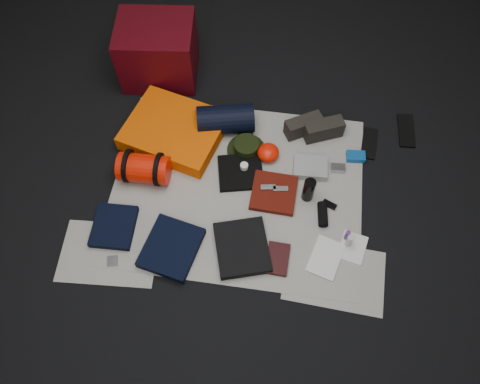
# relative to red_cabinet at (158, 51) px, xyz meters

# --- Properties ---
(floor) EXTENTS (4.50, 4.50, 0.02)m
(floor) POSITION_rel_red_cabinet_xyz_m (0.70, -0.90, -0.23)
(floor) COLOR black
(floor) RESTS_ON ground
(newspaper_mat) EXTENTS (1.60, 1.30, 0.01)m
(newspaper_mat) POSITION_rel_red_cabinet_xyz_m (0.70, -0.90, -0.22)
(newspaper_mat) COLOR beige
(newspaper_mat) RESTS_ON floor
(newspaper_sheet_front_left) EXTENTS (0.61, 0.44, 0.00)m
(newspaper_sheet_front_left) POSITION_rel_red_cabinet_xyz_m (-0.00, -1.45, -0.22)
(newspaper_sheet_front_left) COLOR beige
(newspaper_sheet_front_left) RESTS_ON floor
(newspaper_sheet_front_right) EXTENTS (0.60, 0.43, 0.00)m
(newspaper_sheet_front_right) POSITION_rel_red_cabinet_xyz_m (1.35, -1.40, -0.22)
(newspaper_sheet_front_right) COLOR beige
(newspaper_sheet_front_right) RESTS_ON floor
(red_cabinet) EXTENTS (0.57, 0.49, 0.44)m
(red_cabinet) POSITION_rel_red_cabinet_xyz_m (0.00, 0.00, 0.00)
(red_cabinet) COLOR #45050C
(red_cabinet) RESTS_ON floor
(sleeping_pad) EXTENTS (0.73, 0.65, 0.11)m
(sleeping_pad) POSITION_rel_red_cabinet_xyz_m (0.22, -0.55, -0.16)
(sleeping_pad) COLOR #F85902
(sleeping_pad) RESTS_ON newspaper_mat
(stuff_sack) EXTENTS (0.32, 0.19, 0.19)m
(stuff_sack) POSITION_rel_red_cabinet_xyz_m (0.10, -0.90, -0.12)
(stuff_sack) COLOR red
(stuff_sack) RESTS_ON newspaper_mat
(sack_strap_left) EXTENTS (0.02, 0.22, 0.22)m
(sack_strap_left) POSITION_rel_red_cabinet_xyz_m (-0.00, -0.90, -0.10)
(sack_strap_left) COLOR black
(sack_strap_left) RESTS_ON newspaper_mat
(sack_strap_right) EXTENTS (0.02, 0.22, 0.22)m
(sack_strap_right) POSITION_rel_red_cabinet_xyz_m (0.20, -0.90, -0.10)
(sack_strap_right) COLOR black
(sack_strap_right) RESTS_ON newspaper_mat
(navy_duffel) EXTENTS (0.42, 0.28, 0.20)m
(navy_duffel) POSITION_rel_red_cabinet_xyz_m (0.55, -0.44, -0.11)
(navy_duffel) COLOR black
(navy_duffel) RESTS_ON newspaper_mat
(boonie_brim) EXTENTS (0.30, 0.30, 0.01)m
(boonie_brim) POSITION_rel_red_cabinet_xyz_m (0.72, -0.61, -0.21)
(boonie_brim) COLOR black
(boonie_brim) RESTS_ON newspaper_mat
(boonie_crown) EXTENTS (0.17, 0.17, 0.08)m
(boonie_crown) POSITION_rel_red_cabinet_xyz_m (0.72, -0.61, -0.17)
(boonie_crown) COLOR black
(boonie_crown) RESTS_ON boonie_brim
(hiking_boot_left) EXTENTS (0.27, 0.21, 0.13)m
(hiking_boot_left) POSITION_rel_red_cabinet_xyz_m (1.08, -0.39, -0.15)
(hiking_boot_left) COLOR black
(hiking_boot_left) RESTS_ON newspaper_mat
(hiking_boot_right) EXTENTS (0.28, 0.20, 0.13)m
(hiking_boot_right) POSITION_rel_red_cabinet_xyz_m (1.22, -0.41, -0.15)
(hiking_boot_right) COLOR black
(hiking_boot_right) RESTS_ON newspaper_mat
(flip_flop_left) EXTENTS (0.12, 0.26, 0.01)m
(flip_flop_left) POSITION_rel_red_cabinet_xyz_m (1.54, -0.43, -0.21)
(flip_flop_left) COLOR black
(flip_flop_left) RESTS_ON floor
(flip_flop_right) EXTENTS (0.12, 0.28, 0.02)m
(flip_flop_right) POSITION_rel_red_cabinet_xyz_m (1.79, -0.29, -0.21)
(flip_flop_right) COLOR black
(flip_flop_right) RESTS_ON floor
(trousers_navy_a) EXTENTS (0.26, 0.30, 0.04)m
(trousers_navy_a) POSITION_rel_red_cabinet_xyz_m (-0.01, -1.29, -0.19)
(trousers_navy_a) COLOR black
(trousers_navy_a) RESTS_ON newspaper_mat
(trousers_navy_b) EXTENTS (0.37, 0.41, 0.05)m
(trousers_navy_b) POSITION_rel_red_cabinet_xyz_m (0.37, -1.38, -0.19)
(trousers_navy_b) COLOR black
(trousers_navy_b) RESTS_ON newspaper_mat
(trousers_charcoal) EXTENTS (0.40, 0.42, 0.05)m
(trousers_charcoal) POSITION_rel_red_cabinet_xyz_m (0.79, -1.32, -0.19)
(trousers_charcoal) COLOR black
(trousers_charcoal) RESTS_ON newspaper_mat
(black_tshirt) EXTENTS (0.34, 0.33, 0.03)m
(black_tshirt) POSITION_rel_red_cabinet_xyz_m (0.70, -0.79, -0.20)
(black_tshirt) COLOR black
(black_tshirt) RESTS_ON newspaper_mat
(red_shirt) EXTENTS (0.29, 0.29, 0.04)m
(red_shirt) POSITION_rel_red_cabinet_xyz_m (0.94, -0.92, -0.19)
(red_shirt) COLOR #551109
(red_shirt) RESTS_ON newspaper_mat
(orange_stuff_sack) EXTENTS (0.19, 0.19, 0.10)m
(orange_stuff_sack) POSITION_rel_red_cabinet_xyz_m (0.87, -0.64, -0.16)
(orange_stuff_sack) COLOR red
(orange_stuff_sack) RESTS_ON newspaper_mat
(first_aid_pouch) EXTENTS (0.23, 0.17, 0.05)m
(first_aid_pouch) POSITION_rel_red_cabinet_xyz_m (1.15, -0.70, -0.19)
(first_aid_pouch) COLOR gray
(first_aid_pouch) RESTS_ON newspaper_mat
(water_bottle) EXTENTS (0.09, 0.09, 0.18)m
(water_bottle) POSITION_rel_red_cabinet_xyz_m (1.15, -0.91, -0.12)
(water_bottle) COLOR black
(water_bottle) RESTS_ON newspaper_mat
(speaker) EXTENTS (0.08, 0.16, 0.06)m
(speaker) POSITION_rel_red_cabinet_xyz_m (1.25, -1.03, -0.18)
(speaker) COLOR black
(speaker) RESTS_ON newspaper_mat
(compact_camera) EXTENTS (0.10, 0.06, 0.04)m
(compact_camera) POSITION_rel_red_cabinet_xyz_m (1.34, -0.67, -0.19)
(compact_camera) COLOR #A8A8AD
(compact_camera) RESTS_ON newspaper_mat
(cyan_case) EXTENTS (0.13, 0.09, 0.04)m
(cyan_case) POSITION_rel_red_cabinet_xyz_m (1.45, -0.57, -0.19)
(cyan_case) COLOR #0F4B91
(cyan_case) RESTS_ON newspaper_mat
(toiletry_purple) EXTENTS (0.03, 0.03, 0.09)m
(toiletry_purple) POSITION_rel_red_cabinet_xyz_m (1.41, -1.16, -0.17)
(toiletry_purple) COLOR #5E277F
(toiletry_purple) RESTS_ON newspaper_mat
(toiletry_clear) EXTENTS (0.04, 0.04, 0.11)m
(toiletry_clear) POSITION_rel_red_cabinet_xyz_m (1.42, -1.20, -0.16)
(toiletry_clear) COLOR #B1B6B1
(toiletry_clear) RESTS_ON newspaper_mat
(paperback_book) EXTENTS (0.14, 0.21, 0.03)m
(paperback_book) POSITION_rel_red_cabinet_xyz_m (1.01, -1.36, -0.20)
(paperback_book) COLOR black
(paperback_book) RESTS_ON newspaper_mat
(map_booklet) EXTENTS (0.23, 0.29, 0.01)m
(map_booklet) POSITION_rel_red_cabinet_xyz_m (1.29, -1.31, -0.21)
(map_booklet) COLOR silver
(map_booklet) RESTS_ON newspaper_mat
(map_printout) EXTENTS (0.19, 0.22, 0.01)m
(map_printout) POSITION_rel_red_cabinet_xyz_m (1.45, -1.21, -0.21)
(map_printout) COLOR silver
(map_printout) RESTS_ON newspaper_mat
(sunglasses) EXTENTS (0.10, 0.07, 0.02)m
(sunglasses) POSITION_rel_red_cabinet_xyz_m (1.29, -0.95, -0.20)
(sunglasses) COLOR black
(sunglasses) RESTS_ON newspaper_mat
(key_cluster) EXTENTS (0.08, 0.08, 0.01)m
(key_cluster) POSITION_rel_red_cabinet_xyz_m (0.04, -1.50, -0.21)
(key_cluster) COLOR #A8A8AD
(key_cluster) RESTS_ON newspaper_mat
(tape_roll) EXTENTS (0.05, 0.05, 0.03)m
(tape_roll) POSITION_rel_red_cabinet_xyz_m (0.72, -0.76, -0.17)
(tape_roll) COLOR silver
(tape_roll) RESTS_ON black_tshirt
(energy_bar_a) EXTENTS (0.10, 0.05, 0.01)m
(energy_bar_a) POSITION_rel_red_cabinet_xyz_m (0.90, -0.90, -0.17)
(energy_bar_a) COLOR #A8A8AD
(energy_bar_a) RESTS_ON red_shirt
(energy_bar_b) EXTENTS (0.10, 0.05, 0.01)m
(energy_bar_b) POSITION_rel_red_cabinet_xyz_m (0.98, -0.90, -0.17)
(energy_bar_b) COLOR #A8A8AD
(energy_bar_b) RESTS_ON red_shirt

